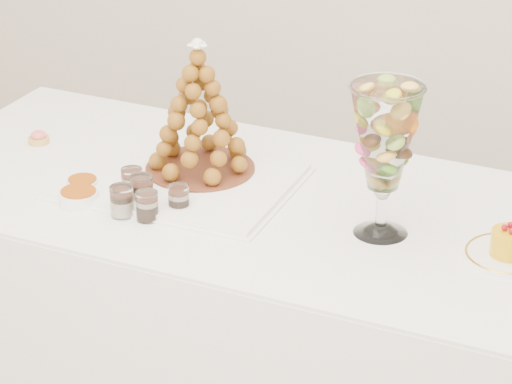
% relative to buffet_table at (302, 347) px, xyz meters
% --- Properties ---
extents(buffet_table, '(2.18, 0.92, 0.82)m').
position_rel_buffet_table_xyz_m(buffet_table, '(0.00, 0.00, 0.00)').
color(buffet_table, white).
rests_on(buffet_table, ground).
extents(lace_tray, '(0.57, 0.43, 0.02)m').
position_rel_buffet_table_xyz_m(lace_tray, '(-0.35, -0.00, 0.42)').
color(lace_tray, white).
rests_on(lace_tray, buffet_table).
extents(macaron_vase, '(0.17, 0.17, 0.37)m').
position_rel_buffet_table_xyz_m(macaron_vase, '(0.21, -0.05, 0.65)').
color(macaron_vase, white).
rests_on(macaron_vase, buffet_table).
extents(cake_plate, '(0.21, 0.21, 0.01)m').
position_rel_buffet_table_xyz_m(cake_plate, '(0.52, -0.04, 0.42)').
color(cake_plate, white).
rests_on(cake_plate, buffet_table).
extents(pink_tart, '(0.06, 0.06, 0.04)m').
position_rel_buffet_table_xyz_m(pink_tart, '(-0.83, 0.08, 0.43)').
color(pink_tart, tan).
rests_on(pink_tart, buffet_table).
extents(verrine_a, '(0.07, 0.07, 0.07)m').
position_rel_buffet_table_xyz_m(verrine_a, '(-0.43, -0.11, 0.45)').
color(verrine_a, white).
rests_on(verrine_a, buffet_table).
extents(verrine_b, '(0.07, 0.07, 0.08)m').
position_rel_buffet_table_xyz_m(verrine_b, '(-0.38, -0.14, 0.45)').
color(verrine_b, white).
rests_on(verrine_b, buffet_table).
extents(verrine_c, '(0.06, 0.06, 0.07)m').
position_rel_buffet_table_xyz_m(verrine_c, '(-0.28, -0.14, 0.45)').
color(verrine_c, white).
rests_on(verrine_c, buffet_table).
extents(verrine_d, '(0.07, 0.07, 0.08)m').
position_rel_buffet_table_xyz_m(verrine_d, '(-0.40, -0.22, 0.45)').
color(verrine_d, white).
rests_on(verrine_d, buffet_table).
extents(verrine_e, '(0.07, 0.07, 0.07)m').
position_rel_buffet_table_xyz_m(verrine_e, '(-0.33, -0.21, 0.45)').
color(verrine_e, white).
rests_on(verrine_e, buffet_table).
extents(ramekin_back, '(0.08, 0.08, 0.03)m').
position_rel_buffet_table_xyz_m(ramekin_back, '(-0.56, -0.12, 0.42)').
color(ramekin_back, white).
rests_on(ramekin_back, buffet_table).
extents(ramekin_front, '(0.10, 0.10, 0.03)m').
position_rel_buffet_table_xyz_m(ramekin_front, '(-0.53, -0.20, 0.43)').
color(ramekin_front, white).
rests_on(ramekin_front, buffet_table).
extents(croquembouche, '(0.29, 0.29, 0.36)m').
position_rel_buffet_table_xyz_m(croquembouche, '(-0.32, 0.07, 0.60)').
color(croquembouche, brown).
rests_on(croquembouche, lace_tray).
extents(mousse_cake, '(0.09, 0.09, 0.08)m').
position_rel_buffet_table_xyz_m(mousse_cake, '(0.52, -0.05, 0.45)').
color(mousse_cake, '#D79F0A').
rests_on(mousse_cake, cake_plate).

